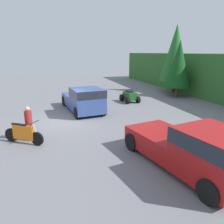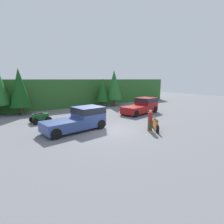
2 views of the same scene
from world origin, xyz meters
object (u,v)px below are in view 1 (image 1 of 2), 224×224
dirt_bike (24,134)px  rider_person (29,122)px  pickup_truck_second (84,99)px  quad_atv (130,96)px  pickup_truck_red (195,148)px

dirt_bike → rider_person: (-0.37, 0.26, 0.47)m
pickup_truck_second → rider_person: 5.83m
quad_atv → rider_person: 10.57m
quad_atv → rider_person: rider_person is taller
pickup_truck_second → quad_atv: size_ratio=2.77×
pickup_truck_red → dirt_bike: pickup_truck_red is taller
pickup_truck_red → rider_person: 7.84m
pickup_truck_second → dirt_bike: bearing=-44.7°
pickup_truck_red → dirt_bike: size_ratio=2.95×
pickup_truck_second → quad_atv: (-2.18, 4.50, -0.49)m
quad_atv → dirt_bike: bearing=-53.9°
pickup_truck_red → dirt_bike: (-4.72, -6.23, -0.49)m
pickup_truck_red → rider_person: pickup_truck_red is taller
pickup_truck_red → quad_atv: 12.05m
pickup_truck_second → rider_person: (4.58, -3.61, -0.03)m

